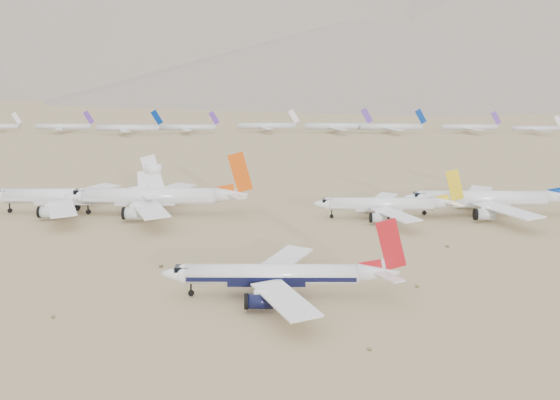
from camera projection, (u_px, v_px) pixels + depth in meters
ground at (298, 289)px, 125.63m from camera, size 7000.00×7000.00×0.00m
main_airliner at (282, 275)px, 121.02m from camera, size 44.86×43.81×15.83m
row2_navy_widebody at (490, 199)px, 188.95m from camera, size 50.42×49.31×17.94m
row2_gold_tail at (387, 205)px, 185.04m from camera, size 41.96×41.04×14.94m
row2_orange_tail at (157, 197)px, 189.85m from camera, size 54.37×53.19×19.39m
row2_white_trijet at (77, 196)px, 191.71m from camera, size 51.90×50.72×18.39m
distant_storage_row at (387, 127)px, 435.44m from camera, size 659.41×65.60×15.26m
mountain_range at (311, 15)px, 1699.10m from camera, size 7354.00×3024.00×470.00m
desert_scrub at (374, 341)px, 101.03m from camera, size 262.67×121.67×0.63m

